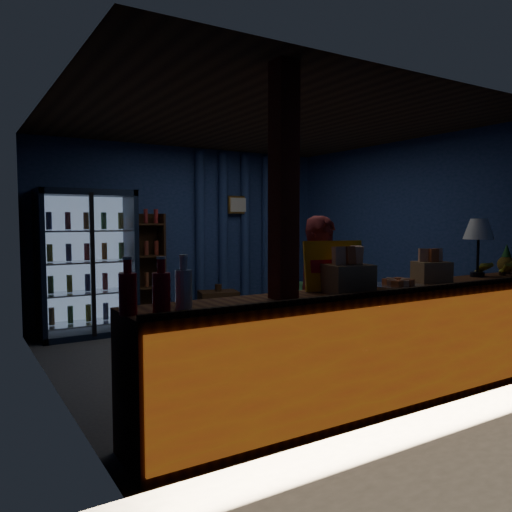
{
  "coord_description": "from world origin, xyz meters",
  "views": [
    {
      "loc": [
        -3.05,
        -4.79,
        1.5
      ],
      "look_at": [
        -0.23,
        -0.2,
        1.12
      ],
      "focal_mm": 35.0,
      "sensor_mm": 36.0,
      "label": 1
    }
  ],
  "objects_px": {
    "table_lamp": "(479,231)",
    "shopkeeper": "(323,302)",
    "pastry_tray": "(398,285)",
    "green_chair": "(321,298)"
  },
  "relations": [
    {
      "from": "green_chair",
      "to": "pastry_tray",
      "type": "xyz_separation_m",
      "value": [
        -1.81,
        -3.21,
        0.68
      ]
    },
    {
      "from": "shopkeeper",
      "to": "table_lamp",
      "type": "distance_m",
      "value": 1.77
    },
    {
      "from": "green_chair",
      "to": "pastry_tray",
      "type": "bearing_deg",
      "value": 43.73
    },
    {
      "from": "shopkeeper",
      "to": "table_lamp",
      "type": "bearing_deg",
      "value": -15.68
    },
    {
      "from": "pastry_tray",
      "to": "table_lamp",
      "type": "relative_size",
      "value": 0.79
    },
    {
      "from": "table_lamp",
      "to": "shopkeeper",
      "type": "bearing_deg",
      "value": 165.23
    },
    {
      "from": "shopkeeper",
      "to": "table_lamp",
      "type": "xyz_separation_m",
      "value": [
        1.6,
        -0.42,
        0.62
      ]
    },
    {
      "from": "shopkeeper",
      "to": "pastry_tray",
      "type": "distance_m",
      "value": 0.7
    },
    {
      "from": "table_lamp",
      "to": "pastry_tray",
      "type": "bearing_deg",
      "value": -172.58
    },
    {
      "from": "shopkeeper",
      "to": "green_chair",
      "type": "xyz_separation_m",
      "value": [
        2.11,
        2.62,
        -0.48
      ]
    }
  ]
}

